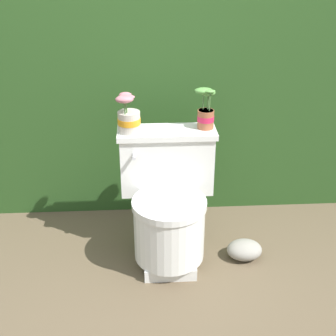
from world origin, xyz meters
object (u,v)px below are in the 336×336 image
(toilet, at_px, (168,205))
(garden_stone, at_px, (244,250))
(potted_plant_midleft, at_px, (206,112))
(potted_plant_left, at_px, (128,117))

(toilet, height_order, garden_stone, toilet)
(toilet, bearing_deg, potted_plant_midleft, 36.93)
(potted_plant_left, bearing_deg, potted_plant_midleft, 5.00)
(potted_plant_midleft, bearing_deg, potted_plant_left, -175.00)
(toilet, xyz_separation_m, potted_plant_midleft, (0.20, 0.15, 0.46))
(toilet, bearing_deg, garden_stone, -6.16)
(toilet, relative_size, potted_plant_midleft, 3.32)
(potted_plant_left, height_order, potted_plant_midleft, potted_plant_midleft)
(potted_plant_left, bearing_deg, toilet, -31.01)
(potted_plant_left, relative_size, potted_plant_midleft, 0.96)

